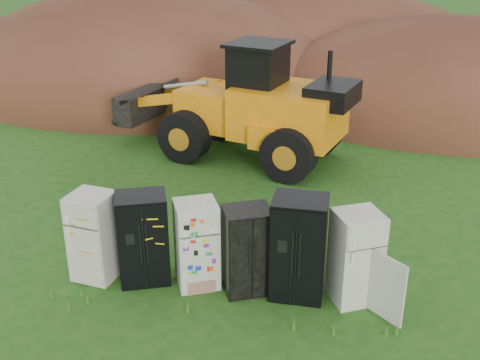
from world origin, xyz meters
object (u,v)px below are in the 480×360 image
object	(u,v)px
fridge_leftmost	(94,236)
fridge_black_right	(298,247)
fridge_open_door	(356,257)
fridge_dark_mid	(247,250)
fridge_black_side	(143,238)
wheel_loader	(231,99)
fridge_sticker	(197,244)

from	to	relation	value
fridge_leftmost	fridge_black_right	world-z (taller)	fridge_black_right
fridge_open_door	fridge_dark_mid	bearing A→B (deg)	154.69
fridge_open_door	fridge_black_side	bearing A→B (deg)	154.19
fridge_black_side	fridge_black_right	size ratio (longest dim) A/B	0.92
fridge_leftmost	fridge_dark_mid	bearing A→B (deg)	11.09
fridge_black_side	fridge_dark_mid	size ratio (longest dim) A/B	1.07
fridge_black_right	wheel_loader	distance (m)	7.33
fridge_black_side	fridge_open_door	bearing A→B (deg)	-20.00
fridge_dark_mid	fridge_black_right	xyz separation A→B (m)	(0.93, 0.01, 0.13)
fridge_dark_mid	fridge_open_door	xyz separation A→B (m)	(1.94, -0.01, 0.04)
fridge_open_door	fridge_leftmost	bearing A→B (deg)	154.85
fridge_leftmost	fridge_dark_mid	world-z (taller)	fridge_leftmost
fridge_black_side	wheel_loader	size ratio (longest dim) A/B	0.26
fridge_sticker	fridge_black_side	bearing A→B (deg)	156.02
fridge_black_side	fridge_dark_mid	distance (m)	1.98
fridge_sticker	fridge_open_door	xyz separation A→B (m)	(2.89, -0.04, 0.02)
fridge_leftmost	fridge_sticker	size ratio (longest dim) A/B	1.02
fridge_black_side	fridge_sticker	distance (m)	1.03
fridge_black_side	fridge_black_right	world-z (taller)	fridge_black_right
fridge_dark_mid	fridge_black_right	world-z (taller)	fridge_black_right
fridge_open_door	wheel_loader	distance (m)	7.75
wheel_loader	fridge_black_right	bearing A→B (deg)	-53.10
wheel_loader	fridge_black_side	bearing A→B (deg)	-76.53
fridge_dark_mid	fridge_leftmost	bearing A→B (deg)	157.79
fridge_black_side	fridge_open_door	distance (m)	3.92
fridge_dark_mid	wheel_loader	distance (m)	7.11
fridge_sticker	wheel_loader	size ratio (longest dim) A/B	0.25
fridge_black_right	fridge_open_door	size ratio (longest dim) A/B	1.11
fridge_dark_mid	wheel_loader	bearing A→B (deg)	79.85
wheel_loader	fridge_sticker	bearing A→B (deg)	-67.94
fridge_open_door	fridge_black_right	bearing A→B (deg)	153.76
fridge_black_right	wheel_loader	world-z (taller)	wheel_loader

